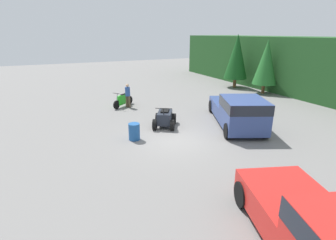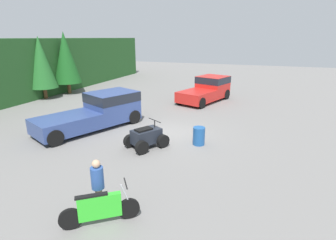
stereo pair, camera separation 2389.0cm
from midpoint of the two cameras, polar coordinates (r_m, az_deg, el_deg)
The scene contains 9 objects.
ground_plane at distance 7.29m, azimuth -50.54°, elevation -35.24°, with size 80.00×80.00×0.00m, color slate.
tree_mid_right at distance 18.80m, azimuth -53.53°, elevation 3.97°, with size 2.27×2.27×5.15m.
tree_right at distance 19.21m, azimuth -46.41°, elevation 6.49°, with size 2.43×2.43×5.53m.
pickup_truck_red at distance 11.14m, azimuth -6.70°, elevation -4.43°, with size 5.45×3.69×1.92m.
pickup_truck_second at distance 10.17m, azimuth -61.33°, elevation -16.36°, with size 6.30×4.37×1.92m.
dirt_bike at distance 9.33m, azimuth -116.54°, elevation -39.39°, with size 1.41×1.83×1.17m.
quad_atv at distance 7.30m, azimuth -71.33°, elevation -35.98°, with size 2.20×1.98×1.27m.
rider_person at distance 8.98m, azimuth -114.18°, elevation -36.49°, with size 0.51×0.51×1.76m.
steel_barrel at distance 5.69m, azimuth -53.91°, elevation -48.13°, with size 0.58×0.58×0.88m.
Camera 2 is at (-12.55, -4.63, 5.02)m, focal length 28.00 mm.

